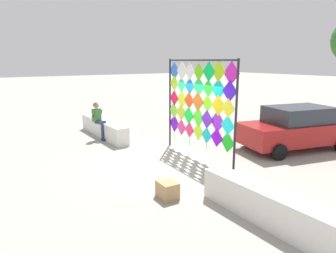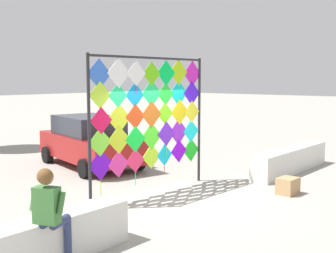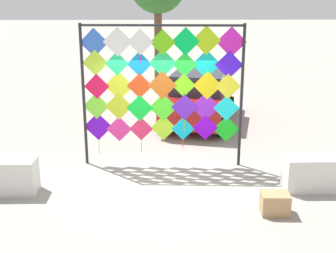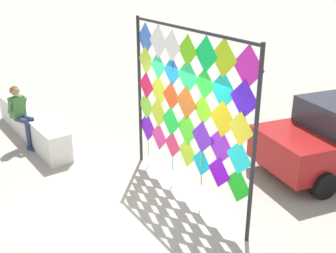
# 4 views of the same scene
# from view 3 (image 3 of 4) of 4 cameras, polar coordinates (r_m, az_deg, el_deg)

# --- Properties ---
(ground) EXTENTS (120.00, 120.00, 0.00)m
(ground) POSITION_cam_3_polar(r_m,az_deg,el_deg) (9.97, -0.86, -6.92)
(ground) COLOR #9E998E
(kite_display_rack) EXTENTS (3.74, 0.28, 3.32)m
(kite_display_rack) POSITION_cam_3_polar(r_m,az_deg,el_deg) (10.39, -0.72, 5.47)
(kite_display_rack) COLOR #232328
(kite_display_rack) RESTS_ON ground
(parked_car) EXTENTS (2.71, 4.42, 1.60)m
(parked_car) POSITION_cam_3_polar(r_m,az_deg,el_deg) (14.32, 3.95, 3.78)
(parked_car) COLOR maroon
(parked_car) RESTS_ON ground
(cardboard_box_large) EXTENTS (0.53, 0.43, 0.40)m
(cardboard_box_large) POSITION_cam_3_polar(r_m,az_deg,el_deg) (8.76, 13.32, -9.40)
(cardboard_box_large) COLOR tan
(cardboard_box_large) RESTS_ON ground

